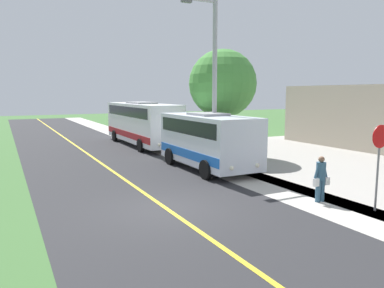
{
  "coord_description": "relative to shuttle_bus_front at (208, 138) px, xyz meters",
  "views": [
    {
      "loc": [
        4.78,
        11.23,
        3.89
      ],
      "look_at": [
        -3.5,
        -4.89,
        1.4
      ],
      "focal_mm": 34.68,
      "sensor_mm": 36.0,
      "label": 1
    }
  ],
  "objects": [
    {
      "name": "ground_plane",
      "position": [
        4.54,
        5.14,
        -1.59
      ],
      "size": [
        120.0,
        120.0,
        0.0
      ],
      "primitive_type": "plane",
      "color": "#3D6633"
    },
    {
      "name": "road_surface",
      "position": [
        4.54,
        5.14,
        -1.59
      ],
      "size": [
        8.0,
        100.0,
        0.01
      ],
      "primitive_type": "cube",
      "color": "#28282B",
      "rests_on": "ground"
    },
    {
      "name": "sidewalk",
      "position": [
        -0.66,
        5.14,
        -1.59
      ],
      "size": [
        2.4,
        100.0,
        0.01
      ],
      "primitive_type": "cube",
      "color": "#B2ADA3",
      "rests_on": "ground"
    },
    {
      "name": "road_centre_line",
      "position": [
        4.54,
        5.14,
        -1.58
      ],
      "size": [
        0.16,
        100.0,
        0.0
      ],
      "primitive_type": "cube",
      "color": "gold",
      "rests_on": "ground"
    },
    {
      "name": "shuttle_bus_front",
      "position": [
        0.0,
        0.0,
        0.0
      ],
      "size": [
        2.73,
        6.62,
        2.89
      ],
      "color": "silver",
      "rests_on": "ground"
    },
    {
      "name": "transit_bus_rear",
      "position": [
        0.02,
        -9.99,
        0.19
      ],
      "size": [
        2.68,
        10.24,
        3.24
      ],
      "color": "white",
      "rests_on": "ground"
    },
    {
      "name": "pedestrian_with_bags",
      "position": [
        -0.73,
        6.92,
        -0.7
      ],
      "size": [
        0.72,
        0.34,
        1.67
      ],
      "color": "#335972",
      "rests_on": "ground"
    },
    {
      "name": "stop_sign",
      "position": [
        -1.56,
        8.56,
        0.37
      ],
      "size": [
        0.76,
        0.07,
        2.88
      ],
      "color": "slate",
      "rests_on": "ground"
    },
    {
      "name": "street_light_pole",
      "position": [
        -0.34,
        -0.14,
        3.09
      ],
      "size": [
        1.97,
        0.24,
        8.53
      ],
      "color": "#9E9EA3",
      "rests_on": "ground"
    },
    {
      "name": "tree_curbside",
      "position": [
        -2.86,
        -3.22,
        2.87
      ],
      "size": [
        4.16,
        4.16,
        6.56
      ],
      "color": "brown",
      "rests_on": "ground"
    }
  ]
}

